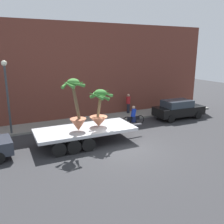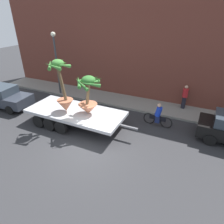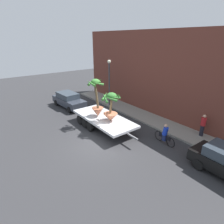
{
  "view_description": "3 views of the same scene",
  "coord_description": "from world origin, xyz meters",
  "px_view_note": "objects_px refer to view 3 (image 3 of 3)",
  "views": [
    {
      "loc": [
        -6.43,
        -11.53,
        5.57
      ],
      "look_at": [
        0.31,
        2.6,
        1.55
      ],
      "focal_mm": 38.44,
      "sensor_mm": 36.0,
      "label": 1
    },
    {
      "loc": [
        4.56,
        -6.96,
        6.49
      ],
      "look_at": [
        0.56,
        1.67,
        1.47
      ],
      "focal_mm": 31.5,
      "sensor_mm": 36.0,
      "label": 2
    },
    {
      "loc": [
        9.61,
        -6.27,
        7.07
      ],
      "look_at": [
        -0.89,
        1.79,
        1.75
      ],
      "focal_mm": 29.81,
      "sensor_mm": 36.0,
      "label": 3
    }
  ],
  "objects_px": {
    "potted_palm_rear": "(97,101)",
    "trailing_car": "(69,100)",
    "pedestrian_near_gate": "(203,125)",
    "street_lamp": "(109,77)",
    "potted_palm_middle": "(111,108)",
    "flatbed_trailer": "(102,119)",
    "cyclist": "(165,135)"
  },
  "relations": [
    {
      "from": "potted_palm_rear",
      "to": "trailing_car",
      "type": "relative_size",
      "value": 0.68
    },
    {
      "from": "pedestrian_near_gate",
      "to": "street_lamp",
      "type": "height_order",
      "value": "street_lamp"
    },
    {
      "from": "potted_palm_middle",
      "to": "flatbed_trailer",
      "type": "bearing_deg",
      "value": -178.73
    },
    {
      "from": "potted_palm_rear",
      "to": "pedestrian_near_gate",
      "type": "relative_size",
      "value": 1.81
    },
    {
      "from": "potted_palm_rear",
      "to": "trailing_car",
      "type": "xyz_separation_m",
      "value": [
        -5.89,
        0.16,
        -1.45
      ]
    },
    {
      "from": "flatbed_trailer",
      "to": "potted_palm_middle",
      "type": "height_order",
      "value": "potted_palm_middle"
    },
    {
      "from": "potted_palm_rear",
      "to": "potted_palm_middle",
      "type": "height_order",
      "value": "potted_palm_rear"
    },
    {
      "from": "trailing_car",
      "to": "potted_palm_middle",
      "type": "bearing_deg",
      "value": 0.78
    },
    {
      "from": "cyclist",
      "to": "street_lamp",
      "type": "distance_m",
      "value": 9.15
    },
    {
      "from": "flatbed_trailer",
      "to": "cyclist",
      "type": "xyz_separation_m",
      "value": [
        4.86,
        2.05,
        -0.11
      ]
    },
    {
      "from": "potted_palm_rear",
      "to": "pedestrian_near_gate",
      "type": "height_order",
      "value": "potted_palm_rear"
    },
    {
      "from": "potted_palm_middle",
      "to": "street_lamp",
      "type": "distance_m",
      "value": 6.25
    },
    {
      "from": "trailing_car",
      "to": "street_lamp",
      "type": "height_order",
      "value": "street_lamp"
    },
    {
      "from": "flatbed_trailer",
      "to": "trailing_car",
      "type": "xyz_separation_m",
      "value": [
        -6.22,
        -0.07,
        0.05
      ]
    },
    {
      "from": "flatbed_trailer",
      "to": "trailing_car",
      "type": "relative_size",
      "value": 1.54
    },
    {
      "from": "potted_palm_middle",
      "to": "cyclist",
      "type": "relative_size",
      "value": 1.26
    },
    {
      "from": "potted_palm_rear",
      "to": "street_lamp",
      "type": "bearing_deg",
      "value": 132.1
    },
    {
      "from": "potted_palm_middle",
      "to": "pedestrian_near_gate",
      "type": "bearing_deg",
      "value": 45.58
    },
    {
      "from": "flatbed_trailer",
      "to": "cyclist",
      "type": "distance_m",
      "value": 5.27
    },
    {
      "from": "potted_palm_rear",
      "to": "cyclist",
      "type": "distance_m",
      "value": 5.9
    },
    {
      "from": "potted_palm_rear",
      "to": "cyclist",
      "type": "bearing_deg",
      "value": 23.76
    },
    {
      "from": "flatbed_trailer",
      "to": "pedestrian_near_gate",
      "type": "bearing_deg",
      "value": 39.39
    },
    {
      "from": "cyclist",
      "to": "trailing_car",
      "type": "distance_m",
      "value": 11.28
    },
    {
      "from": "potted_palm_rear",
      "to": "street_lamp",
      "type": "relative_size",
      "value": 0.64
    },
    {
      "from": "pedestrian_near_gate",
      "to": "trailing_car",
      "type": "bearing_deg",
      "value": -157.71
    },
    {
      "from": "flatbed_trailer",
      "to": "potted_palm_rear",
      "type": "xyz_separation_m",
      "value": [
        -0.33,
        -0.24,
        1.5
      ]
    },
    {
      "from": "trailing_car",
      "to": "flatbed_trailer",
      "type": "bearing_deg",
      "value": 0.69
    },
    {
      "from": "potted_palm_middle",
      "to": "trailing_car",
      "type": "height_order",
      "value": "potted_palm_middle"
    },
    {
      "from": "flatbed_trailer",
      "to": "trailing_car",
      "type": "distance_m",
      "value": 6.22
    },
    {
      "from": "flatbed_trailer",
      "to": "potted_palm_middle",
      "type": "distance_m",
      "value": 1.74
    },
    {
      "from": "potted_palm_middle",
      "to": "trailing_car",
      "type": "xyz_separation_m",
      "value": [
        -7.42,
        -0.1,
        -1.21
      ]
    },
    {
      "from": "potted_palm_middle",
      "to": "street_lamp",
      "type": "relative_size",
      "value": 0.48
    }
  ]
}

